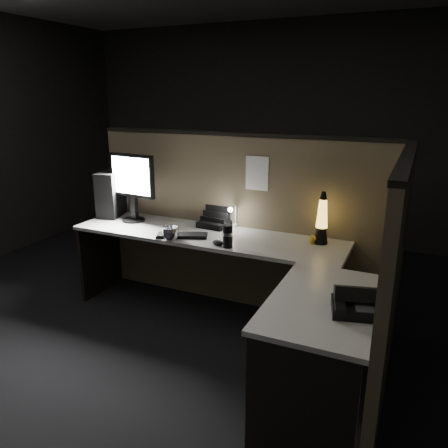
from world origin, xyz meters
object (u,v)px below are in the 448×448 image
at_px(monitor, 132,181).
at_px(keyboard, 182,236).
at_px(pc_tower, 113,193).
at_px(lava_lamp, 322,222).
at_px(desk_phone, 356,302).

relative_size(monitor, keyboard, 1.49).
bearing_deg(monitor, pc_tower, 168.39).
height_order(keyboard, lava_lamp, lava_lamp).
bearing_deg(desk_phone, pc_tower, 142.90).
bearing_deg(lava_lamp, desk_phone, -68.14).
relative_size(monitor, desk_phone, 2.08).
xyz_separation_m(pc_tower, desk_phone, (2.39, -1.04, -0.15)).
bearing_deg(desk_phone, keyboard, 140.26).
bearing_deg(pc_tower, monitor, -31.64).
height_order(pc_tower, monitor, monitor).
height_order(lava_lamp, desk_phone, lava_lamp).
xyz_separation_m(monitor, keyboard, (0.63, -0.23, -0.35)).
height_order(keyboard, desk_phone, desk_phone).
bearing_deg(desk_phone, monitor, 141.98).
distance_m(pc_tower, monitor, 0.35).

